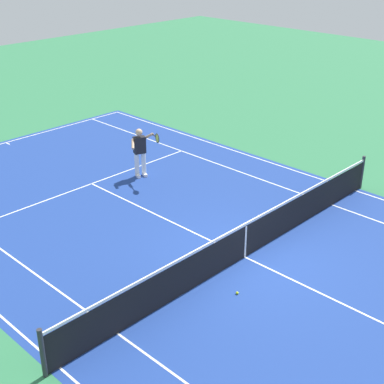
% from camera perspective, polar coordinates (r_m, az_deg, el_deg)
% --- Properties ---
extents(ground_plane, '(60.00, 60.00, 0.00)m').
position_cam_1_polar(ground_plane, '(14.34, 5.34, -6.57)').
color(ground_plane, '#2D7247').
extents(court_slab, '(24.20, 11.40, 0.00)m').
position_cam_1_polar(court_slab, '(14.34, 5.34, -6.57)').
color(court_slab, navy).
rests_on(court_slab, ground_plane).
extents(court_line_markings, '(23.85, 11.05, 0.01)m').
position_cam_1_polar(court_line_markings, '(14.34, 5.34, -6.56)').
color(court_line_markings, white).
rests_on(court_line_markings, ground_plane).
extents(tennis_net, '(0.10, 11.70, 1.08)m').
position_cam_1_polar(tennis_net, '(14.09, 5.42, -4.88)').
color(tennis_net, '#2D2D33').
rests_on(tennis_net, ground_plane).
extents(tennis_player_near, '(1.18, 0.74, 1.70)m').
position_cam_1_polar(tennis_player_near, '(18.52, -5.27, 4.26)').
color(tennis_player_near, white).
rests_on(tennis_player_near, ground_plane).
extents(tennis_ball, '(0.07, 0.07, 0.07)m').
position_cam_1_polar(tennis_ball, '(12.98, 4.61, -10.18)').
color(tennis_ball, '#CCE01E').
rests_on(tennis_ball, ground_plane).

